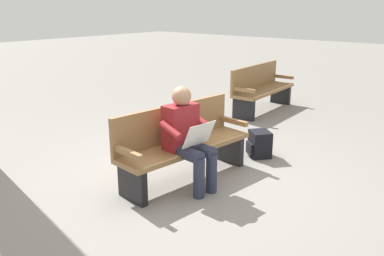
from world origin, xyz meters
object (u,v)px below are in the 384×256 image
object	(u,v)px
bench_near	(182,142)
person_seated	(187,136)
backpack	(259,144)
bench_far	(261,88)

from	to	relation	value
bench_near	person_seated	bearing A→B (deg)	60.46
person_seated	backpack	size ratio (longest dim) A/B	3.00
person_seated	bench_far	xyz separation A→B (m)	(-3.66, -1.21, -0.17)
bench_near	bench_far	distance (m)	3.64
backpack	bench_far	size ratio (longest dim) A/B	0.22
person_seated	bench_far	world-z (taller)	person_seated
bench_near	backpack	size ratio (longest dim) A/B	4.68
person_seated	backpack	distance (m)	1.47
backpack	bench_far	bearing A→B (deg)	-149.43
backpack	bench_near	bearing A→B (deg)	-15.42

